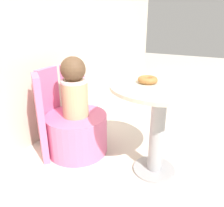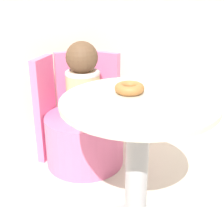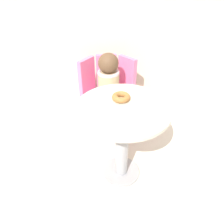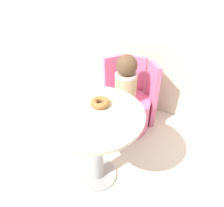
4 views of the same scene
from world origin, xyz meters
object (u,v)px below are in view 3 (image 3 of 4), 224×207
at_px(round_table, 122,128).
at_px(donut, 121,97).
at_px(tub_chair, 109,111).
at_px(child_figure, 109,77).

relative_size(round_table, donut, 5.07).
relative_size(tub_chair, donut, 3.82).
bearing_deg(tub_chair, round_table, -86.49).
xyz_separation_m(child_figure, donut, (0.04, -0.60, 0.13)).
distance_m(round_table, donut, 0.23).
distance_m(tub_chair, child_figure, 0.42).
bearing_deg(tub_chair, child_figure, 82.93).
relative_size(child_figure, donut, 3.60).
bearing_deg(tub_chair, donut, -86.05).
bearing_deg(child_figure, donut, -86.05).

